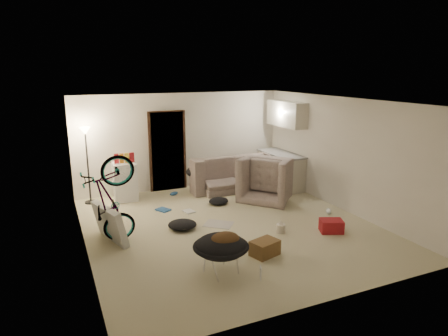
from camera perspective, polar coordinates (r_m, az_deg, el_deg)
name	(u,v)px	position (r m, az deg, el deg)	size (l,w,h in m)	color
floor	(229,226)	(8.15, 0.76, -8.34)	(5.50, 6.00, 0.02)	beige
ceiling	(230,101)	(7.57, 0.82, 9.61)	(5.50, 6.00, 0.02)	white
wall_back	(181,141)	(10.52, -6.10, 3.83)	(5.50, 0.02, 2.50)	white
wall_front	(328,217)	(5.30, 14.64, -6.73)	(5.50, 0.02, 2.50)	white
wall_left	(80,182)	(7.10, -19.88, -1.85)	(0.02, 6.00, 2.50)	white
wall_right	(342,154)	(9.24, 16.54, 1.92)	(0.02, 6.00, 2.50)	white
doorway	(167,151)	(10.41, -8.10, 2.37)	(0.85, 0.10, 2.04)	black
door_trim	(168,152)	(10.38, -8.05, 2.34)	(0.97, 0.04, 2.10)	#321C11
floor_lamp	(86,149)	(9.70, -19.06, 2.62)	(0.28, 0.28, 1.81)	black
kitchen_counter	(280,171)	(10.80, 8.06, -0.37)	(0.60, 1.50, 0.88)	beige
counter_top	(281,154)	(10.70, 8.15, 2.02)	(0.64, 1.54, 0.04)	gray
kitchen_uppers	(287,114)	(10.60, 8.94, 7.64)	(0.38, 1.40, 0.65)	beige
sofa	(230,175)	(10.61, 0.89, -1.04)	(2.32, 0.91, 0.68)	#383F37
armchair	(270,182)	(9.85, 6.66, -2.01)	(1.20, 1.05, 0.78)	#383F37
bicycle	(111,221)	(7.45, -15.87, -7.34)	(0.59, 1.69, 0.89)	black
book_asset	(261,281)	(6.22, 5.31, -15.74)	(0.15, 0.20, 0.02)	maroon
mini_fridge	(125,181)	(9.89, -13.94, -1.86)	(0.54, 0.54, 0.92)	white
snack_box_0	(117,160)	(9.73, -15.10, 1.10)	(0.10, 0.07, 0.30)	maroon
snack_box_1	(122,160)	(9.75, -14.41, 1.16)	(0.10, 0.07, 0.30)	#C47118
snack_box_2	(127,159)	(9.77, -13.72, 1.23)	(0.10, 0.07, 0.30)	gold
snack_box_3	(132,159)	(9.79, -13.03, 1.30)	(0.10, 0.07, 0.30)	maroon
saucer_chair	(221,251)	(6.25, -0.43, -11.80)	(0.87, 0.87, 0.62)	silver
hoodie	(225,240)	(6.17, 0.11, -10.22)	(0.48, 0.40, 0.22)	#4E321A
sofa_drape	(197,172)	(10.21, -3.94, -0.51)	(0.56, 0.46, 0.28)	black
tv_box	(110,224)	(7.65, -16.01, -7.64)	(0.12, 1.03, 0.68)	silver
drink_case_a	(265,248)	(6.94, 5.85, -11.28)	(0.46, 0.33, 0.26)	brown
drink_case_b	(331,226)	(8.10, 15.08, -7.99)	(0.43, 0.31, 0.25)	maroon
juicer	(281,228)	(7.88, 8.11, -8.43)	(0.17, 0.17, 0.25)	beige
newspaper	(219,224)	(8.24, -0.77, -8.01)	(0.43, 0.57, 0.01)	#B8B2AA
book_blue	(163,210)	(9.10, -8.69, -5.91)	(0.22, 0.31, 0.03)	#2C5EA1
book_white	(189,211)	(8.94, -5.04, -6.20)	(0.21, 0.27, 0.02)	silver
shoe_0	(174,194)	(10.12, -7.17, -3.64)	(0.24, 0.10, 0.09)	#2C5EA1
shoe_1	(220,202)	(9.39, -0.56, -4.91)	(0.26, 0.11, 0.10)	slate
shoe_4	(329,211)	(9.11, 14.72, -5.98)	(0.28, 0.11, 0.10)	white
clothes_lump_a	(182,225)	(8.02, -5.97, -8.05)	(0.57, 0.49, 0.18)	black
clothes_lump_b	(219,201)	(9.40, -0.78, -4.73)	(0.48, 0.42, 0.15)	black
clothes_lump_c	(213,242)	(7.26, -1.53, -10.56)	(0.47, 0.40, 0.14)	silver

